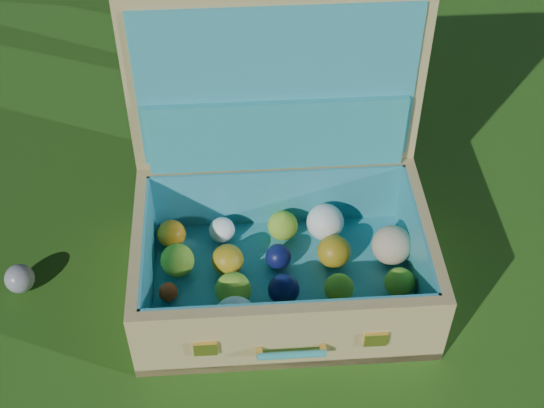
{
  "coord_description": "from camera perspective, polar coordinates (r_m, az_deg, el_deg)",
  "views": [
    {
      "loc": [
        -0.13,
        -1.08,
        1.33
      ],
      "look_at": [
        0.19,
        0.01,
        0.19
      ],
      "focal_mm": 50.0,
      "sensor_mm": 36.0,
      "label": 1
    }
  ],
  "objects": [
    {
      "name": "stray_ball",
      "position": [
        1.77,
        -18.47,
        -5.34
      ],
      "size": [
        0.07,
        0.07,
        0.07
      ],
      "primitive_type": "sphere",
      "color": "#4689B7",
      "rests_on": "ground"
    },
    {
      "name": "suitcase",
      "position": [
        1.62,
        0.66,
        -0.55
      ],
      "size": [
        0.71,
        0.59,
        0.6
      ],
      "rotation": [
        0.0,
        0.0,
        -0.22
      ],
      "color": "tan",
      "rests_on": "ground"
    },
    {
      "name": "ground",
      "position": [
        1.72,
        -6.1,
        -5.96
      ],
      "size": [
        60.0,
        60.0,
        0.0
      ],
      "primitive_type": "plane",
      "color": "#215114",
      "rests_on": "ground"
    }
  ]
}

